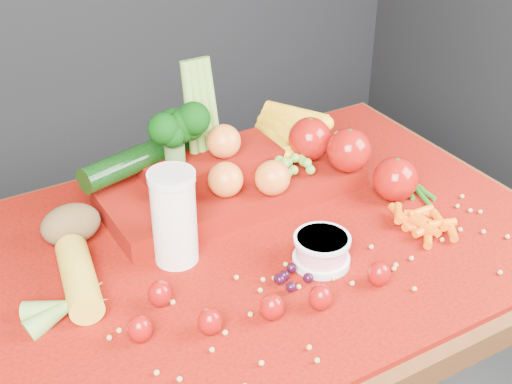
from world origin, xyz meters
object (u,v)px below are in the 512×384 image
milk_glass (174,214)px  produce_mound (248,167)px  yogurt_bowl (322,249)px  table (261,282)px

milk_glass → produce_mound: produce_mound is taller
yogurt_bowl → milk_glass: bearing=146.6°
table → yogurt_bowl: size_ratio=10.75×
yogurt_bowl → produce_mound: bearing=88.4°
yogurt_bowl → produce_mound: 0.27m
table → produce_mound: (0.06, 0.15, 0.17)m
yogurt_bowl → produce_mound: size_ratio=0.17×
table → milk_glass: size_ratio=6.21×
milk_glass → yogurt_bowl: milk_glass is taller
table → milk_glass: (-0.16, 0.02, 0.20)m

